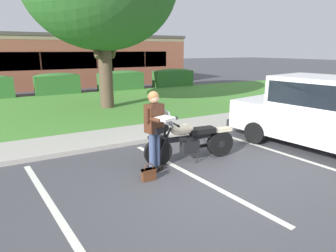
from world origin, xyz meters
name	(u,v)px	position (x,y,z in m)	size (l,w,h in m)	color
ground_plane	(205,178)	(0.00, 0.00, 0.00)	(140.00, 140.00, 0.00)	#424247
curb_strip	(149,139)	(0.00, 2.70, 0.06)	(60.00, 0.20, 0.12)	#ADA89E
concrete_walk	(137,133)	(0.00, 3.55, 0.04)	(60.00, 1.50, 0.08)	#ADA89E
grass_lawn	(95,106)	(0.00, 8.55, 0.03)	(60.00, 8.49, 0.06)	#478433
stall_stripe_0	(54,210)	(-2.83, 0.20, 0.00)	(0.12, 4.40, 0.01)	silver
stall_stripe_1	(193,176)	(-0.14, 0.20, 0.00)	(0.12, 4.40, 0.01)	silver
stall_stripe_2	(284,154)	(2.55, 0.20, 0.00)	(0.12, 4.40, 0.01)	silver
motorcycle	(194,140)	(0.34, 0.94, 0.49)	(2.24, 0.82, 1.26)	black
rider_person	(155,125)	(-0.70, 0.83, 1.01)	(0.55, 0.65, 1.70)	black
handbag	(149,173)	(-1.02, 0.46, 0.14)	(0.28, 0.13, 0.36)	#562D19
parked_suv_adjacent	(331,114)	(3.69, -0.15, 0.96)	(2.72, 5.08, 1.86)	white
hedge_center_left	(57,83)	(-0.96, 13.06, 0.65)	(2.42, 0.90, 1.24)	#336B2D
hedge_center_right	(121,80)	(2.84, 13.06, 0.65)	(2.82, 0.90, 1.24)	#336B2D
hedge_right	(173,77)	(6.64, 13.06, 0.65)	(2.80, 0.90, 1.24)	#336B2D
brick_building	(35,60)	(-1.52, 19.97, 1.77)	(20.89, 9.61, 3.53)	#93513D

